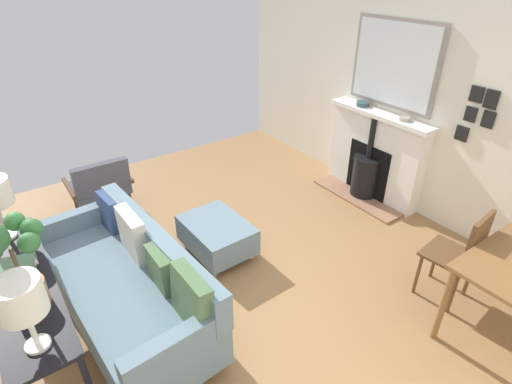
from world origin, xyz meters
The scene contains 15 objects.
ground_plane centered at (0.00, 0.00, 0.00)m, with size 5.33×5.75×0.01m, color olive.
wall_left centered at (-2.66, 0.00, 1.43)m, with size 0.12×5.75×2.87m, color silver.
fireplace centered at (-2.47, -0.24, 0.49)m, with size 0.51×1.40×1.10m.
mirror_over_mantel centered at (-2.58, -0.24, 1.65)m, with size 0.04×1.13×0.97m.
mantel_bowl_near centered at (-2.48, -0.53, 1.13)m, with size 0.15×0.15×0.05m.
mantel_bowl_far centered at (-2.48, 0.09, 1.12)m, with size 0.13×0.13×0.04m.
sofa centered at (0.76, 0.02, 0.36)m, with size 0.93×2.00×0.85m.
ottoman centered at (-0.25, -0.32, 0.23)m, with size 0.57×0.76×0.37m.
armchair_accent centered at (0.48, -1.69, 0.42)m, with size 0.68×0.59×0.76m.
console_table centered at (1.47, 0.02, 0.67)m, with size 0.40×1.69×0.75m.
table_lamp_far_end centered at (1.47, 0.65, 1.11)m, with size 0.25×0.25×0.48m.
potted_plant centered at (1.45, 0.31, 1.13)m, with size 0.38×0.47×0.72m.
book_stack centered at (1.47, -0.13, 0.79)m, with size 0.30×0.25×0.07m.
dining_chair_near_fireplace centered at (-1.61, 1.45, 0.54)m, with size 0.44×0.44×0.92m.
photo_gallery_row centered at (-2.59, 0.80, 1.38)m, with size 0.02×0.33×0.57m.
Camera 1 is at (1.34, 2.62, 2.67)m, focal length 28.16 mm.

